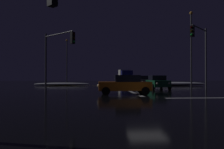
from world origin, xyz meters
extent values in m
cube|color=black|center=(0.00, 0.00, -0.05)|extent=(120.00, 120.00, 0.10)
cube|color=white|center=(0.00, 8.09, 0.00)|extent=(0.35, 13.85, 0.01)
cube|color=yellow|center=(0.00, 19.69, 0.00)|extent=(22.00, 0.15, 0.01)
ellipsoid|color=white|center=(-8.89, 21.53, 0.23)|extent=(8.86, 1.50, 0.46)
ellipsoid|color=white|center=(8.89, 19.43, 0.29)|extent=(10.27, 1.50, 0.58)
cube|color=#14512D|center=(3.74, 10.53, 0.67)|extent=(1.80, 4.20, 0.70)
cube|color=black|center=(3.74, 10.73, 1.29)|extent=(1.60, 2.00, 0.55)
cylinder|color=black|center=(4.64, 8.98, 0.32)|extent=(0.22, 0.64, 0.64)
cylinder|color=black|center=(2.84, 8.98, 0.32)|extent=(0.22, 0.64, 0.64)
cylinder|color=black|center=(4.64, 12.08, 0.32)|extent=(0.22, 0.64, 0.64)
cylinder|color=black|center=(2.84, 12.08, 0.32)|extent=(0.22, 0.64, 0.64)
sphere|color=#F9EFC6|center=(4.39, 8.41, 0.72)|extent=(0.22, 0.22, 0.22)
sphere|color=#F9EFC6|center=(3.09, 8.41, 0.72)|extent=(0.22, 0.22, 0.22)
cube|color=slate|center=(3.65, 17.32, 0.67)|extent=(1.80, 4.20, 0.70)
cube|color=black|center=(3.65, 17.52, 1.29)|extent=(1.60, 2.00, 0.55)
cylinder|color=black|center=(4.55, 15.77, 0.32)|extent=(0.22, 0.64, 0.64)
cylinder|color=black|center=(2.75, 15.77, 0.32)|extent=(0.22, 0.64, 0.64)
cylinder|color=black|center=(4.55, 18.87, 0.32)|extent=(0.22, 0.64, 0.64)
cylinder|color=black|center=(2.75, 18.87, 0.32)|extent=(0.22, 0.64, 0.64)
sphere|color=#F9EFC6|center=(4.30, 15.20, 0.72)|extent=(0.22, 0.22, 0.22)
sphere|color=#F9EFC6|center=(3.00, 15.20, 0.72)|extent=(0.22, 0.22, 0.22)
cube|color=black|center=(3.75, 23.36, 0.67)|extent=(1.80, 4.20, 0.70)
cube|color=black|center=(3.75, 23.56, 1.29)|extent=(1.60, 2.00, 0.55)
cylinder|color=black|center=(4.65, 21.81, 0.32)|extent=(0.22, 0.64, 0.64)
cylinder|color=black|center=(2.85, 21.81, 0.32)|extent=(0.22, 0.64, 0.64)
cylinder|color=black|center=(4.65, 24.91, 0.32)|extent=(0.22, 0.64, 0.64)
cylinder|color=black|center=(2.85, 24.91, 0.32)|extent=(0.22, 0.64, 0.64)
sphere|color=#F9EFC6|center=(4.40, 21.24, 0.72)|extent=(0.22, 0.22, 0.22)
sphere|color=#F9EFC6|center=(3.10, 21.24, 0.72)|extent=(0.22, 0.22, 0.22)
cube|color=navy|center=(3.27, 29.69, 0.67)|extent=(1.80, 4.20, 0.70)
cube|color=black|center=(3.27, 29.89, 1.29)|extent=(1.60, 2.00, 0.55)
cylinder|color=black|center=(4.17, 28.14, 0.32)|extent=(0.22, 0.64, 0.64)
cylinder|color=black|center=(2.37, 28.14, 0.32)|extent=(0.22, 0.64, 0.64)
cylinder|color=black|center=(4.17, 31.24, 0.32)|extent=(0.22, 0.64, 0.64)
cylinder|color=black|center=(2.37, 31.24, 0.32)|extent=(0.22, 0.64, 0.64)
sphere|color=#F9EFC6|center=(3.92, 27.57, 0.72)|extent=(0.22, 0.22, 0.22)
sphere|color=#F9EFC6|center=(2.62, 27.57, 0.72)|extent=(0.22, 0.22, 0.22)
cube|color=navy|center=(3.45, 33.93, 1.63)|extent=(2.40, 2.20, 2.30)
cube|color=silver|center=(3.45, 38.43, 1.78)|extent=(2.40, 5.00, 2.60)
cylinder|color=black|center=(4.65, 34.53, 0.48)|extent=(0.28, 0.96, 0.96)
cylinder|color=black|center=(2.25, 34.53, 0.48)|extent=(0.28, 0.96, 0.96)
cylinder|color=black|center=(4.65, 39.23, 0.48)|extent=(0.28, 0.96, 0.96)
cylinder|color=black|center=(2.25, 39.23, 0.48)|extent=(0.28, 0.96, 0.96)
sphere|color=#F9EFC6|center=(4.30, 32.78, 1.03)|extent=(0.26, 0.26, 0.26)
sphere|color=#F9EFC6|center=(2.60, 32.78, 1.03)|extent=(0.26, 0.26, 0.26)
cube|color=#C66014|center=(-1.04, 3.46, 0.67)|extent=(4.20, 1.80, 0.70)
cube|color=black|center=(-0.84, 3.46, 1.29)|extent=(2.00, 1.60, 0.55)
cylinder|color=black|center=(-2.59, 2.56, 0.32)|extent=(0.64, 0.22, 0.64)
cylinder|color=black|center=(-2.59, 4.36, 0.32)|extent=(0.64, 0.22, 0.64)
cylinder|color=black|center=(0.51, 2.56, 0.32)|extent=(0.64, 0.22, 0.64)
cylinder|color=black|center=(0.51, 4.36, 0.32)|extent=(0.64, 0.22, 0.64)
sphere|color=#F9EFC6|center=(-3.16, 2.81, 0.72)|extent=(0.22, 0.22, 0.22)
sphere|color=#F9EFC6|center=(-3.16, 4.11, 0.72)|extent=(0.22, 0.22, 0.22)
cylinder|color=#4C4C51|center=(8.49, 8.49, 3.33)|extent=(0.18, 0.18, 6.67)
cylinder|color=#4C4C51|center=(7.11, 7.11, 6.37)|extent=(2.85, 2.85, 0.12)
cube|color=black|center=(5.72, 5.72, 5.74)|extent=(0.46, 0.46, 1.05)
sphere|color=black|center=(5.61, 5.61, 6.09)|extent=(0.22, 0.22, 0.22)
sphere|color=black|center=(5.61, 5.61, 5.74)|extent=(0.22, 0.22, 0.22)
sphere|color=green|center=(5.61, 5.61, 5.40)|extent=(0.22, 0.22, 0.22)
cylinder|color=#4C4C51|center=(-8.49, 8.49, 2.92)|extent=(0.18, 0.18, 5.84)
cylinder|color=#4C4C51|center=(-6.97, 6.97, 5.54)|extent=(3.12, 3.12, 0.12)
cube|color=black|center=(-5.45, 5.45, 4.92)|extent=(0.46, 0.46, 1.05)
sphere|color=black|center=(-5.34, 5.34, 5.26)|extent=(0.22, 0.22, 0.22)
sphere|color=black|center=(-5.34, 5.34, 4.92)|extent=(0.22, 0.22, 0.22)
sphere|color=green|center=(-5.34, 5.34, 4.57)|extent=(0.22, 0.22, 0.22)
sphere|color=green|center=(-5.04, -5.04, 4.53)|extent=(0.22, 0.22, 0.22)
cylinder|color=#424247|center=(9.19, 13.69, 4.84)|extent=(0.20, 0.20, 9.68)
sphere|color=#F9AD47|center=(9.19, 13.69, 9.86)|extent=(0.44, 0.44, 0.44)
cylinder|color=#424247|center=(-9.19, 29.69, 4.24)|extent=(0.20, 0.20, 8.49)
sphere|color=#F9AD47|center=(-9.19, 29.69, 8.67)|extent=(0.44, 0.44, 0.44)
camera|label=1|loc=(-3.34, -14.27, 1.45)|focal=35.03mm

